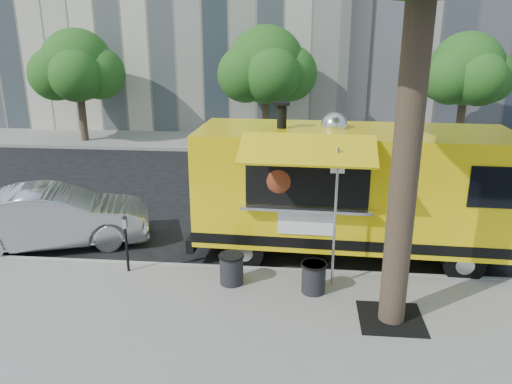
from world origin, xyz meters
TOP-DOWN VIEW (x-y plane):
  - ground at (0.00, 0.00)m, footprint 120.00×120.00m
  - sidewalk at (0.00, -4.00)m, footprint 60.00×6.00m
  - curb at (0.00, -0.93)m, footprint 60.00×0.14m
  - far_sidewalk at (0.00, 13.50)m, footprint 60.00×5.00m
  - tree_well at (2.60, -2.80)m, footprint 1.20×1.20m
  - far_tree_a at (-10.00, 12.30)m, footprint 3.42×3.42m
  - far_tree_b at (-1.00, 12.70)m, footprint 3.60×3.60m
  - far_tree_c at (8.00, 12.40)m, footprint 3.24×3.24m
  - sign_post at (1.55, -1.55)m, footprint 0.28×0.06m
  - parking_meter at (-3.00, -1.35)m, footprint 0.11×0.11m
  - food_truck at (1.96, 0.24)m, footprint 7.63×3.63m
  - sedan at (-5.47, 0.18)m, footprint 5.01×3.09m
  - trash_bin_left at (-0.59, -1.69)m, footprint 0.55×0.55m
  - trash_bin_right at (1.15, -1.90)m, footprint 0.54×0.54m

SIDE VIEW (x-z plane):
  - ground at x=0.00m, z-range 0.00..0.00m
  - sidewalk at x=0.00m, z-range 0.00..0.15m
  - curb at x=0.00m, z-range -0.01..0.15m
  - far_sidewalk at x=0.00m, z-range 0.00..0.15m
  - tree_well at x=2.60m, z-range 0.14..0.17m
  - trash_bin_right at x=1.15m, z-range 0.17..0.82m
  - trash_bin_left at x=-0.59m, z-range 0.17..0.83m
  - sedan at x=-5.47m, z-range 0.00..1.56m
  - parking_meter at x=-3.00m, z-range 0.31..1.65m
  - food_truck at x=1.96m, z-range -0.11..3.63m
  - sign_post at x=1.55m, z-range 0.35..3.35m
  - far_tree_c at x=8.00m, z-range 1.11..6.32m
  - far_tree_a at x=-10.00m, z-range 1.10..6.45m
  - far_tree_b at x=-1.00m, z-range 1.08..6.58m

